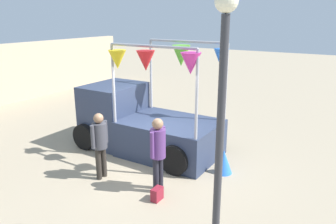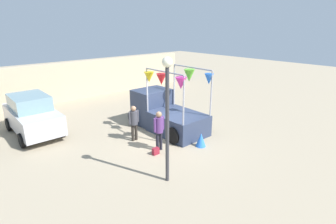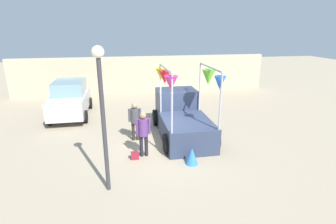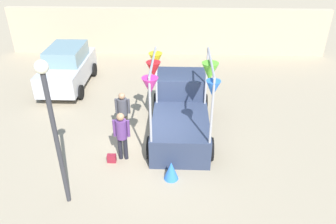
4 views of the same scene
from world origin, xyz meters
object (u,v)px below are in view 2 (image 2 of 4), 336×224
parked_car (32,115)px  street_lamp (167,105)px  vendor_truck (164,111)px  handbag (156,151)px  person_customer (159,127)px  folded_kite_bundle_azure (201,140)px  person_vendor (134,120)px

parked_car → street_lamp: street_lamp is taller
vendor_truck → handbag: vendor_truck is taller
person_customer → folded_kite_bundle_azure: (1.57, -0.91, -0.73)m
vendor_truck → folded_kite_bundle_azure: (-0.25, -2.72, -0.56)m
parked_car → handbag: size_ratio=14.29×
person_vendor → handbag: size_ratio=5.80×
handbag → street_lamp: bearing=-117.2°
person_vendor → folded_kite_bundle_azure: bearing=-53.5°
parked_car → folded_kite_bundle_azure: parked_car is taller
parked_car → street_lamp: 7.77m
handbag → street_lamp: (-0.88, -1.71, 2.53)m
person_customer → street_lamp: size_ratio=0.41×
person_vendor → handbag: person_vendor is taller
person_vendor → folded_kite_bundle_azure: person_vendor is taller
vendor_truck → street_lamp: 5.15m
handbag → folded_kite_bundle_azure: (1.92, -0.71, 0.16)m
street_lamp → vendor_truck: bearing=50.7°
handbag → street_lamp: 3.18m
person_customer → parked_car: bearing=122.1°
vendor_truck → person_customer: (-1.82, -1.82, 0.17)m
parked_car → person_vendor: bearing=-50.7°
vendor_truck → street_lamp: (-3.06, -3.73, 1.81)m
person_vendor → vendor_truck: bearing=8.9°
handbag → street_lamp: size_ratio=0.07×
vendor_truck → parked_car: vendor_truck is taller
vendor_truck → person_customer: bearing=-135.1°
person_customer → street_lamp: bearing=-122.7°
person_vendor → street_lamp: bearing=-106.7°
vendor_truck → person_customer: 2.58m
street_lamp → handbag: bearing=62.8°
person_vendor → folded_kite_bundle_azure: (1.78, -2.41, -0.68)m
vendor_truck → folded_kite_bundle_azure: size_ratio=6.84×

